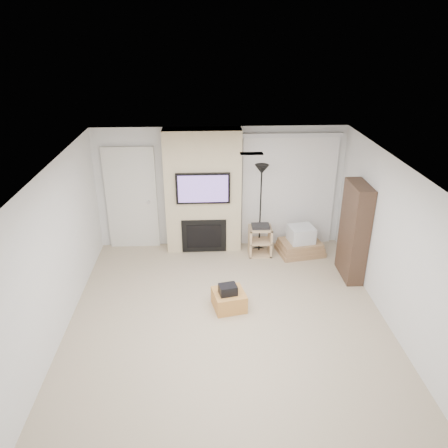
{
  "coord_description": "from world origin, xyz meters",
  "views": [
    {
      "loc": [
        -0.34,
        -5.62,
        4.28
      ],
      "look_at": [
        0.0,
        1.2,
        1.15
      ],
      "focal_mm": 35.0,
      "sensor_mm": 36.0,
      "label": 1
    }
  ],
  "objects_px": {
    "ottoman": "(229,300)",
    "box_stack": "(300,243)",
    "floor_lamp": "(261,184)",
    "av_stand": "(260,239)",
    "bookshelf": "(354,232)"
  },
  "relations": [
    {
      "from": "box_stack",
      "to": "floor_lamp",
      "type": "bearing_deg",
      "value": 171.93
    },
    {
      "from": "ottoman",
      "to": "floor_lamp",
      "type": "distance_m",
      "value": 2.46
    },
    {
      "from": "av_stand",
      "to": "bookshelf",
      "type": "bearing_deg",
      "value": -29.73
    },
    {
      "from": "av_stand",
      "to": "floor_lamp",
      "type": "bearing_deg",
      "value": 89.52
    },
    {
      "from": "floor_lamp",
      "to": "bookshelf",
      "type": "distance_m",
      "value": 1.95
    },
    {
      "from": "floor_lamp",
      "to": "box_stack",
      "type": "distance_m",
      "value": 1.49
    },
    {
      "from": "ottoman",
      "to": "box_stack",
      "type": "relative_size",
      "value": 0.51
    },
    {
      "from": "floor_lamp",
      "to": "av_stand",
      "type": "bearing_deg",
      "value": -90.48
    },
    {
      "from": "ottoman",
      "to": "bookshelf",
      "type": "distance_m",
      "value": 2.59
    },
    {
      "from": "ottoman",
      "to": "av_stand",
      "type": "bearing_deg",
      "value": 67.93
    },
    {
      "from": "ottoman",
      "to": "box_stack",
      "type": "bearing_deg",
      "value": 49.35
    },
    {
      "from": "av_stand",
      "to": "box_stack",
      "type": "distance_m",
      "value": 0.84
    },
    {
      "from": "av_stand",
      "to": "bookshelf",
      "type": "relative_size",
      "value": 0.37
    },
    {
      "from": "floor_lamp",
      "to": "av_stand",
      "type": "xyz_separation_m",
      "value": [
        -0.0,
        -0.13,
        -1.11
      ]
    },
    {
      "from": "av_stand",
      "to": "box_stack",
      "type": "bearing_deg",
      "value": 0.92
    }
  ]
}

